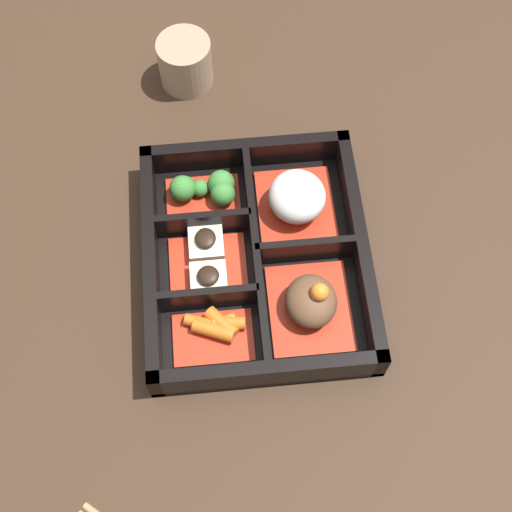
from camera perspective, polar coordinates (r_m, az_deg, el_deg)
ground_plane at (r=0.82m, az=0.00°, el=-0.76°), size 3.00×3.00×0.00m
bento_base at (r=0.82m, az=0.00°, el=-0.61°), size 0.29×0.25×0.01m
bento_rim at (r=0.80m, az=-0.19°, el=-0.03°), size 0.29×0.25×0.05m
bowl_rice at (r=0.83m, az=3.29°, el=4.59°), size 0.11×0.09×0.05m
bowl_stew at (r=0.77m, az=4.42°, el=-3.75°), size 0.11×0.09×0.06m
bowl_greens at (r=0.84m, az=-4.12°, el=5.27°), size 0.06×0.09×0.04m
bowl_tofu at (r=0.80m, az=-3.89°, el=-0.51°), size 0.09×0.09×0.03m
bowl_carrots at (r=0.77m, az=-3.24°, el=-5.94°), size 0.06×0.09×0.02m
tea_cup at (r=0.95m, az=-5.70°, el=15.23°), size 0.07×0.07×0.07m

